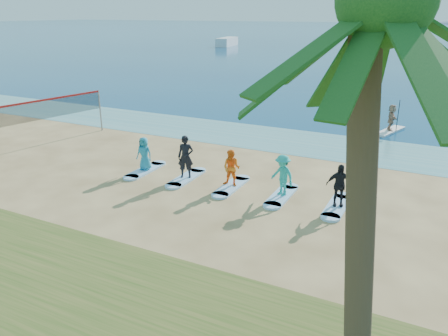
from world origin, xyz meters
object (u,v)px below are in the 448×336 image
at_px(student_2, 232,168).
at_px(surfboard_0, 145,170).
at_px(student_0, 144,154).
at_px(paddleboarder, 391,117).
at_px(surfboard_2, 231,186).
at_px(surfboard_4, 337,206).
at_px(volleyball_net, 28,112).
at_px(palm_tree, 386,4).
at_px(boat_offshore_a, 227,46).
at_px(paddleboard, 390,131).
at_px(student_4, 339,185).
at_px(surfboard_1, 186,178).
at_px(surfboard_3, 281,196).
at_px(student_1, 186,157).
at_px(student_3, 282,175).

bearing_deg(student_2, surfboard_0, 176.74).
bearing_deg(surfboard_0, student_0, 0.00).
xyz_separation_m(paddleboarder, surfboard_2, (-4.77, -12.34, -0.86)).
relative_size(student_2, surfboard_4, 0.70).
relative_size(volleyball_net, surfboard_2, 4.05).
relative_size(palm_tree, student_2, 5.40).
bearing_deg(student_2, volleyball_net, 174.88).
relative_size(surfboard_0, student_0, 1.45).
bearing_deg(boat_offshore_a, paddleboard, -65.69).
height_order(paddleboarder, student_4, student_4).
relative_size(surfboard_1, surfboard_3, 1.00).
bearing_deg(surfboard_0, surfboard_1, 0.00).
relative_size(surfboard_2, student_4, 1.36).
bearing_deg(student_2, student_0, 176.74).
relative_size(paddleboard, student_1, 1.62).
distance_m(volleyball_net, student_2, 12.14).
bearing_deg(palm_tree, surfboard_0, 143.45).
height_order(volleyball_net, student_1, volleyball_net).
bearing_deg(student_1, student_2, -21.93).
distance_m(boat_offshore_a, surfboard_2, 79.54).
relative_size(student_3, surfboard_4, 0.75).
distance_m(paddleboard, surfboard_1, 14.17).
relative_size(surfboard_1, surfboard_2, 1.00).
bearing_deg(volleyball_net, boat_offshore_a, 108.16).
xyz_separation_m(student_2, surfboard_4, (4.40, 0.00, -0.81)).
height_order(boat_offshore_a, surfboard_3, boat_offshore_a).
bearing_deg(volleyball_net, student_0, -2.92).
height_order(student_3, student_4, student_3).
relative_size(surfboard_3, surfboard_4, 1.00).
height_order(student_0, surfboard_4, student_0).
distance_m(student_2, student_4, 4.40).
height_order(volleyball_net, surfboard_0, volleyball_net).
bearing_deg(surfboard_1, surfboard_3, 0.00).
height_order(surfboard_1, surfboard_2, same).
bearing_deg(surfboard_1, student_2, 0.00).
bearing_deg(surfboard_4, palm_tree, -76.36).
relative_size(surfboard_0, surfboard_4, 1.00).
bearing_deg(surfboard_1, surfboard_0, 180.00).
height_order(student_1, student_4, student_1).
height_order(paddleboard, surfboard_3, paddleboard).
bearing_deg(student_3, surfboard_0, -155.84).
xyz_separation_m(boat_offshore_a, surfboard_3, (37.54, -71.26, 0.04)).
relative_size(surfboard_2, surfboard_3, 1.00).
xyz_separation_m(palm_tree, surfboard_2, (-6.33, 7.95, -6.98)).
bearing_deg(paddleboarder, student_0, 130.65).
bearing_deg(student_4, student_0, 162.53).
bearing_deg(palm_tree, volleyball_net, 155.63).
relative_size(palm_tree, boat_offshore_a, 0.93).
bearing_deg(surfboard_2, student_1, 180.00).
bearing_deg(student_4, student_1, 162.53).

